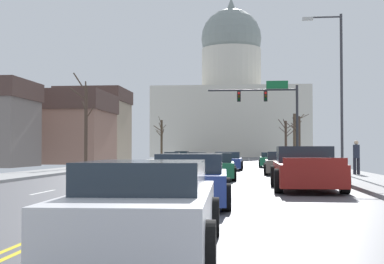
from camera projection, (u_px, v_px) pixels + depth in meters
ground at (190, 174)px, 31.61m from camera, size 20.00×180.00×0.20m
signal_gantry at (272, 105)px, 48.55m from camera, size 7.91×0.41×7.34m
street_lamp_right at (337, 80)px, 29.14m from camera, size 2.09×0.24×8.45m
capitol_building at (231, 103)px, 115.48m from camera, size 31.10×19.65×33.38m
sedan_near_00 at (272, 160)px, 44.81m from camera, size 2.21×4.62×1.21m
sedan_near_01 at (228, 161)px, 38.53m from camera, size 2.11×4.65×1.27m
sedan_near_02 at (282, 164)px, 31.63m from camera, size 2.11×4.45×1.31m
sedan_near_03 at (215, 167)px, 26.07m from camera, size 2.13×4.50×1.26m
pickup_truck_near_04 at (306, 170)px, 19.62m from camera, size 2.40×5.77×1.53m
sedan_near_05 at (191, 181)px, 14.01m from camera, size 2.13×4.45×1.31m
sedan_near_06 at (146, 209)px, 7.55m from camera, size 2.09×4.75×1.25m
sedan_oncoming_00 at (197, 158)px, 53.97m from camera, size 2.07×4.27×1.17m
sedan_oncoming_01 at (172, 157)px, 62.91m from camera, size 2.09×4.39×1.16m
sedan_oncoming_02 at (182, 156)px, 71.51m from camera, size 2.06×4.58×1.24m
flank_building_00 at (61, 128)px, 57.09m from camera, size 9.97×9.55×7.29m
flank_building_02 at (94, 124)px, 75.91m from camera, size 8.93×9.29×9.71m
bare_tree_00 at (295, 136)px, 64.35m from camera, size 1.87×1.38×5.48m
bare_tree_01 at (161, 138)px, 76.46m from camera, size 1.85×2.27×5.86m
bare_tree_02 at (286, 138)px, 78.69m from camera, size 2.58×1.85×5.65m
bare_tree_03 at (85, 121)px, 39.93m from camera, size 1.56×1.55×6.89m
bare_tree_04 at (298, 138)px, 55.08m from camera, size 1.67×1.77×4.84m
pedestrian_00 at (356, 155)px, 28.53m from camera, size 0.35×0.34×1.75m
bicycle_parked at (320, 165)px, 33.20m from camera, size 0.12×1.77×0.85m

